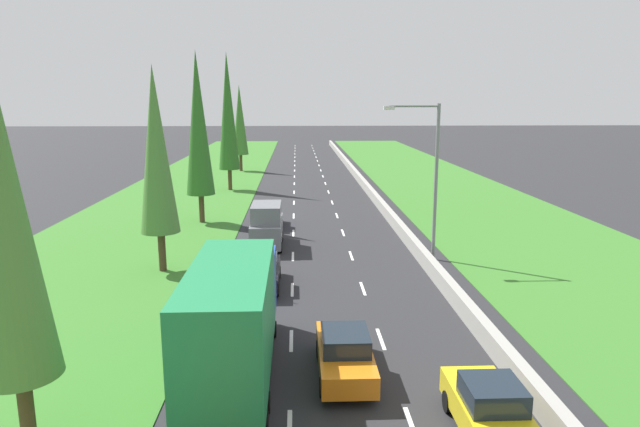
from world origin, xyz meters
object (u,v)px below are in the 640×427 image
(poplar_tree_nearest, at_px, (5,221))
(poplar_tree_fifth, at_px, (240,120))
(green_box_truck_left_lane, at_px, (234,319))
(black_sedan_left_lane, at_px, (261,271))
(poplar_tree_second, at_px, (156,151))
(poplar_tree_fourth, at_px, (228,112))
(poplar_tree_third, at_px, (198,124))
(blue_hatchback_left_lane, at_px, (269,216))
(grey_van_left_lane, at_px, (267,225))
(orange_sedan_centre_lane, at_px, (345,353))
(yellow_hatchback_right_lane, at_px, (489,408))
(street_light_mast, at_px, (430,171))

(poplar_tree_nearest, bearing_deg, poplar_tree_fifth, 90.18)
(poplar_tree_nearest, bearing_deg, green_box_truck_left_lane, 35.55)
(green_box_truck_left_lane, distance_m, black_sedan_left_lane, 9.66)
(poplar_tree_second, bearing_deg, poplar_tree_fourth, 89.13)
(poplar_tree_third, bearing_deg, blue_hatchback_left_lane, -17.61)
(grey_van_left_lane, height_order, poplar_tree_second, poplar_tree_second)
(grey_van_left_lane, xyz_separation_m, poplar_tree_second, (-5.43, -4.94, 5.16))
(poplar_tree_third, distance_m, poplar_tree_fifth, 32.03)
(orange_sedan_centre_lane, distance_m, poplar_tree_nearest, 10.95)
(black_sedan_left_lane, height_order, poplar_tree_fourth, poplar_tree_fourth)
(black_sedan_left_lane, relative_size, grey_van_left_lane, 0.92)
(poplar_tree_third, bearing_deg, yellow_hatchback_right_lane, -66.26)
(yellow_hatchback_right_lane, bearing_deg, grey_van_left_lane, 108.91)
(orange_sedan_centre_lane, bearing_deg, grey_van_left_lane, 101.41)
(grey_van_left_lane, distance_m, poplar_tree_fifth, 40.24)
(blue_hatchback_left_lane, height_order, orange_sedan_centre_lane, blue_hatchback_left_lane)
(green_box_truck_left_lane, xyz_separation_m, blue_hatchback_left_lane, (0.03, 23.29, -1.35))
(black_sedan_left_lane, height_order, poplar_tree_fifth, poplar_tree_fifth)
(grey_van_left_lane, bearing_deg, orange_sedan_centre_lane, -78.59)
(grey_van_left_lane, relative_size, poplar_tree_third, 0.38)
(poplar_tree_second, relative_size, poplar_tree_fourth, 0.79)
(grey_van_left_lane, height_order, blue_hatchback_left_lane, grey_van_left_lane)
(poplar_tree_fourth, bearing_deg, poplar_tree_fifth, 91.48)
(green_box_truck_left_lane, distance_m, poplar_tree_second, 14.24)
(blue_hatchback_left_lane, height_order, poplar_tree_nearest, poplar_tree_nearest)
(poplar_tree_third, height_order, poplar_tree_fifth, poplar_tree_third)
(street_light_mast, bearing_deg, poplar_tree_nearest, -129.69)
(poplar_tree_second, distance_m, street_light_mast, 15.10)
(black_sedan_left_lane, xyz_separation_m, poplar_tree_fifth, (-5.54, 47.40, 5.83))
(green_box_truck_left_lane, bearing_deg, poplar_tree_fifth, 95.27)
(yellow_hatchback_right_lane, relative_size, poplar_tree_second, 0.35)
(green_box_truck_left_lane, xyz_separation_m, street_light_mast, (9.69, 14.15, 3.05))
(black_sedan_left_lane, distance_m, street_light_mast, 11.36)
(poplar_tree_fifth, relative_size, street_light_mast, 1.24)
(grey_van_left_lane, distance_m, blue_hatchback_left_lane, 5.89)
(blue_hatchback_left_lane, bearing_deg, yellow_hatchback_right_lane, -74.76)
(orange_sedan_centre_lane, bearing_deg, poplar_tree_fifth, 98.91)
(blue_hatchback_left_lane, bearing_deg, poplar_tree_third, 162.39)
(yellow_hatchback_right_lane, xyz_separation_m, poplar_tree_nearest, (-12.37, -0.18, 5.42))
(green_box_truck_left_lane, height_order, street_light_mast, street_light_mast)
(black_sedan_left_lane, relative_size, orange_sedan_centre_lane, 1.00)
(poplar_tree_fourth, height_order, poplar_tree_fifth, poplar_tree_fourth)
(green_box_truck_left_lane, height_order, poplar_tree_second, poplar_tree_second)
(poplar_tree_nearest, height_order, street_light_mast, poplar_tree_nearest)
(black_sedan_left_lane, distance_m, poplar_tree_fifth, 48.07)
(poplar_tree_third, distance_m, street_light_mast, 18.49)
(poplar_tree_second, bearing_deg, poplar_tree_nearest, -89.25)
(black_sedan_left_lane, relative_size, poplar_tree_third, 0.35)
(grey_van_left_lane, distance_m, poplar_tree_fourth, 24.80)
(black_sedan_left_lane, height_order, orange_sedan_centre_lane, same)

